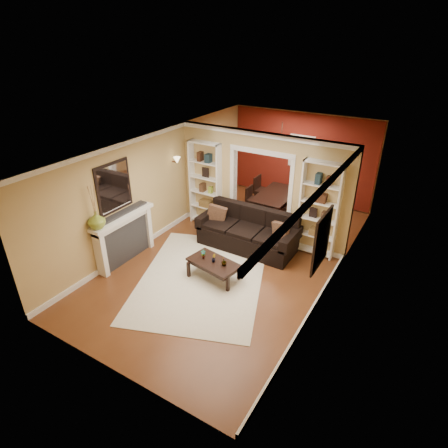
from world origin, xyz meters
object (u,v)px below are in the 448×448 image
Objects in this scene: coffee_table at (214,270)px; fireplace at (125,238)px; bookshelf_left at (206,184)px; bookshelf_right at (319,210)px; dining_table at (277,203)px; sofa at (247,230)px.

fireplace is at bearing -158.43° from coffee_table.
bookshelf_left is 3.10m from bookshelf_right.
bookshelf_left is 1.35× the size of dining_table.
dining_table is at bearing 136.70° from bookshelf_right.
coffee_table is 2.80m from bookshelf_left.
dining_table reaches higher than coffee_table.
bookshelf_right reaches higher than coffee_table.
coffee_table is at bearing -53.28° from bookshelf_left.
fireplace reaches higher than coffee_table.
dining_table is (-0.18, 2.18, -0.18)m from sofa.
bookshelf_left is at bearing 159.87° from sofa.
fireplace is at bearing -145.20° from bookshelf_right.
bookshelf_right reaches higher than fireplace.
fireplace is 4.57m from dining_table.
bookshelf_right is at bearing 34.80° from fireplace.
dining_table is at bearing 64.82° from fireplace.
fireplace is (-2.12, -1.95, 0.10)m from sofa.
fireplace reaches higher than sofa.
bookshelf_left is (-1.58, 0.58, 0.67)m from sofa.
fireplace is (-2.12, -0.41, 0.37)m from coffee_table.
coffee_table is at bearing -125.70° from bookshelf_right.
bookshelf_right is (1.52, 2.12, 0.94)m from coffee_table.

